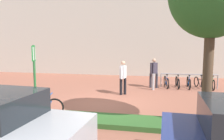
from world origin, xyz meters
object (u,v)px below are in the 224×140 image
bike_rack_cluster (189,82)px  bollard_steel (153,82)px  person_suited_dark (154,71)px  person_shirt_blue (123,75)px  bike_at_sign (40,107)px  parking_sign_post (34,71)px

bike_rack_cluster → bollard_steel: bearing=-154.7°
bollard_steel → person_suited_dark: (0.02, 0.61, 0.53)m
person_suited_dark → person_shirt_blue: bearing=-126.5°
bike_at_sign → person_shirt_blue: (2.39, 3.87, 0.63)m
bike_rack_cluster → bollard_steel: size_ratio=3.57×
parking_sign_post → person_shirt_blue: parking_sign_post is taller
bike_rack_cluster → person_shirt_blue: size_ratio=1.87×
bike_rack_cluster → bike_at_sign: bearing=-133.3°
parking_sign_post → bollard_steel: size_ratio=2.81×
bike_rack_cluster → person_suited_dark: person_suited_dark is taller
parking_sign_post → bike_at_sign: 1.31m
bike_at_sign → bollard_steel: bollard_steel is taller
bike_rack_cluster → bollard_steel: 2.24m
bollard_steel → parking_sign_post: bearing=-126.0°
bike_at_sign → bike_rack_cluster: bearing=46.7°
person_suited_dark → bollard_steel: bearing=-92.1°
parking_sign_post → person_shirt_blue: size_ratio=1.47×
person_shirt_blue → person_suited_dark: same height
bike_at_sign → bike_rack_cluster: (5.89, 6.24, -0.00)m
parking_sign_post → person_suited_dark: (3.97, 6.04, -0.66)m
bike_at_sign → person_suited_dark: size_ratio=0.96×
person_shirt_blue → person_suited_dark: 2.53m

